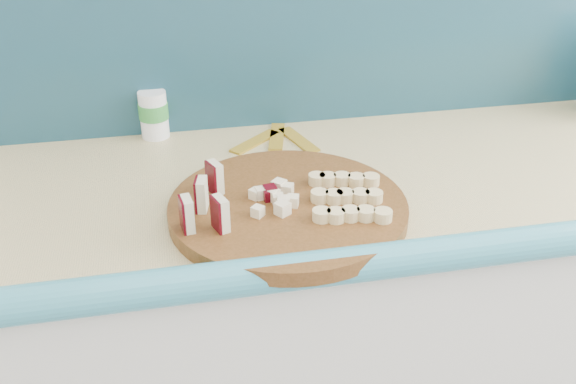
% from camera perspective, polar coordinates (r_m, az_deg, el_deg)
% --- Properties ---
extents(kitchen_counter, '(2.20, 0.63, 0.91)m').
position_cam_1_polar(kitchen_counter, '(1.67, 16.99, -11.23)').
color(kitchen_counter, silver).
rests_on(kitchen_counter, ground).
extents(backsplash, '(2.20, 0.02, 0.50)m').
position_cam_1_polar(backsplash, '(1.58, 15.99, 15.67)').
color(backsplash, teal).
rests_on(backsplash, kitchen_counter).
extents(cutting_board, '(0.49, 0.49, 0.03)m').
position_cam_1_polar(cutting_board, '(1.14, -0.00, -1.46)').
color(cutting_board, '#44280E').
rests_on(cutting_board, kitchen_counter).
extents(apple_wedges, '(0.08, 0.17, 0.06)m').
position_cam_1_polar(apple_wedges, '(1.09, -7.33, -0.64)').
color(apple_wedges, beige).
rests_on(apple_wedges, cutting_board).
extents(apple_chunks, '(0.06, 0.07, 0.02)m').
position_cam_1_polar(apple_chunks, '(1.12, -1.39, -0.44)').
color(apple_chunks, '#F1E3C1').
rests_on(apple_chunks, cutting_board).
extents(banana_slices, '(0.15, 0.17, 0.02)m').
position_cam_1_polar(banana_slices, '(1.13, 5.24, -0.39)').
color(banana_slices, '#DFC788').
rests_on(banana_slices, cutting_board).
extents(canister, '(0.06, 0.06, 0.11)m').
position_cam_1_polar(canister, '(1.45, -11.86, 6.84)').
color(canister, white).
rests_on(canister, kitchen_counter).
extents(banana_peel, '(0.19, 0.17, 0.01)m').
position_cam_1_polar(banana_peel, '(1.42, -1.00, 4.70)').
color(banana_peel, '#B99323').
rests_on(banana_peel, kitchen_counter).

